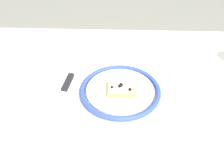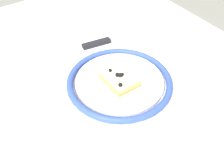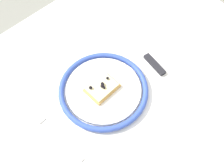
{
  "view_description": "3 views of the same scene",
  "coord_description": "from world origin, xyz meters",
  "views": [
    {
      "loc": [
        -0.01,
        0.68,
        1.34
      ],
      "look_at": [
        0.01,
        -0.01,
        0.75
      ],
      "focal_mm": 43.52,
      "sensor_mm": 36.0,
      "label": 1
    },
    {
      "loc": [
        -0.44,
        0.31,
        1.22
      ],
      "look_at": [
        -0.02,
        0.03,
        0.74
      ],
      "focal_mm": 44.38,
      "sensor_mm": 36.0,
      "label": 2
    },
    {
      "loc": [
        -0.27,
        -0.3,
        1.46
      ],
      "look_at": [
        0.01,
        -0.0,
        0.74
      ],
      "focal_mm": 43.96,
      "sensor_mm": 36.0,
      "label": 3
    }
  ],
  "objects": [
    {
      "name": "dining_table",
      "position": [
        0.0,
        0.0,
        0.64
      ],
      "size": [
        1.13,
        0.84,
        0.72
      ],
      "color": "white",
      "rests_on": "ground_plane"
    },
    {
      "name": "plate",
      "position": [
        -0.02,
        0.01,
        0.73
      ],
      "size": [
        0.27,
        0.27,
        0.02
      ],
      "color": "white",
      "rests_on": "dining_table"
    },
    {
      "name": "pizza_slice_near",
      "position": [
        -0.02,
        0.01,
        0.74
      ],
      "size": [
        0.09,
        0.07,
        0.03
      ],
      "color": "tan",
      "rests_on": "plate"
    },
    {
      "name": "knife",
      "position": [
        0.17,
        -0.0,
        0.72
      ],
      "size": [
        0.05,
        0.24,
        0.01
      ],
      "color": "silver",
      "rests_on": "dining_table"
    },
    {
      "name": "fork",
      "position": [
        -0.21,
        -0.01,
        0.72
      ],
      "size": [
        0.03,
        0.2,
        0.0
      ],
      "color": "silver",
      "rests_on": "dining_table"
    }
  ]
}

